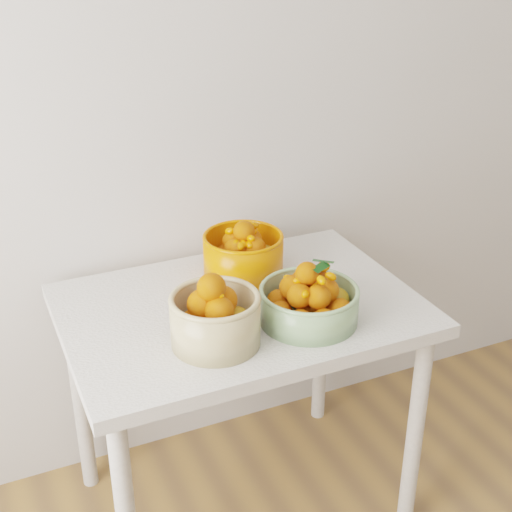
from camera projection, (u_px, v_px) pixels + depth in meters
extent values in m
cube|color=silver|center=(238.00, 60.00, 2.15)|extent=(4.00, 0.04, 2.70)
cube|color=silver|center=(240.00, 310.00, 2.04)|extent=(1.00, 0.70, 0.04)
cylinder|color=silver|center=(415.00, 433.00, 2.13)|extent=(0.05, 0.05, 0.71)
cylinder|color=silver|center=(80.00, 398.00, 2.28)|extent=(0.05, 0.05, 0.71)
cylinder|color=silver|center=(321.00, 337.00, 2.60)|extent=(0.05, 0.05, 0.71)
cylinder|color=tan|center=(215.00, 321.00, 1.82)|extent=(0.24, 0.24, 0.13)
torus|color=tan|center=(215.00, 299.00, 1.79)|extent=(0.24, 0.24, 0.02)
sphere|color=#D1660C|center=(237.00, 320.00, 1.85)|extent=(0.07, 0.07, 0.07)
sphere|color=#F2600A|center=(213.00, 314.00, 1.88)|extent=(0.08, 0.08, 0.08)
sphere|color=#F2600A|center=(193.00, 324.00, 1.83)|extent=(0.07, 0.07, 0.07)
sphere|color=#F2600A|center=(203.00, 337.00, 1.78)|extent=(0.08, 0.08, 0.08)
sphere|color=#F2600A|center=(230.00, 335.00, 1.79)|extent=(0.07, 0.07, 0.07)
sphere|color=#F2600A|center=(215.00, 326.00, 1.83)|extent=(0.08, 0.08, 0.08)
sphere|color=#F2600A|center=(223.00, 300.00, 1.82)|extent=(0.07, 0.07, 0.07)
sphere|color=#F2600A|center=(202.00, 304.00, 1.80)|extent=(0.08, 0.08, 0.08)
sphere|color=#F2600A|center=(219.00, 311.00, 1.77)|extent=(0.07, 0.07, 0.07)
sphere|color=#F2600A|center=(211.00, 287.00, 1.78)|extent=(0.07, 0.07, 0.07)
ellipsoid|color=#ED6504|center=(218.00, 295.00, 1.77)|extent=(0.04, 0.05, 0.03)
ellipsoid|color=#ED6504|center=(205.00, 287.00, 1.77)|extent=(0.05, 0.03, 0.04)
ellipsoid|color=#ED6504|center=(210.00, 295.00, 1.79)|extent=(0.05, 0.04, 0.04)
cylinder|color=#8CB17C|center=(309.00, 306.00, 1.93)|extent=(0.32, 0.32, 0.09)
torus|color=#8CB17C|center=(309.00, 290.00, 1.91)|extent=(0.32, 0.32, 0.01)
sphere|color=#D1660C|center=(336.00, 300.00, 1.96)|extent=(0.07, 0.07, 0.07)
sphere|color=#F2600A|center=(317.00, 292.00, 2.00)|extent=(0.06, 0.06, 0.06)
sphere|color=#F2600A|center=(294.00, 292.00, 2.00)|extent=(0.07, 0.07, 0.07)
sphere|color=#F2600A|center=(278.00, 301.00, 1.95)|extent=(0.07, 0.07, 0.07)
sphere|color=#F2600A|center=(281.00, 313.00, 1.90)|extent=(0.07, 0.07, 0.07)
sphere|color=#F2600A|center=(301.00, 322.00, 1.86)|extent=(0.07, 0.07, 0.07)
sphere|color=#F2600A|center=(324.00, 321.00, 1.86)|extent=(0.07, 0.07, 0.07)
sphere|color=#F2600A|center=(340.00, 312.00, 1.90)|extent=(0.07, 0.07, 0.07)
sphere|color=#F2600A|center=(309.00, 306.00, 1.93)|extent=(0.07, 0.07, 0.07)
sphere|color=#F2600A|center=(320.00, 283.00, 1.94)|extent=(0.07, 0.07, 0.07)
sphere|color=#F2600A|center=(301.00, 282.00, 1.94)|extent=(0.06, 0.06, 0.06)
sphere|color=#F2600A|center=(292.00, 288.00, 1.91)|extent=(0.07, 0.07, 0.07)
sphere|color=#F2600A|center=(299.00, 296.00, 1.87)|extent=(0.07, 0.07, 0.07)
sphere|color=#F2600A|center=(318.00, 297.00, 1.87)|extent=(0.07, 0.07, 0.07)
sphere|color=#F2600A|center=(327.00, 290.00, 1.90)|extent=(0.07, 0.07, 0.07)
sphere|color=#F2600A|center=(307.00, 274.00, 1.89)|extent=(0.06, 0.06, 0.06)
ellipsoid|color=#ED6504|center=(331.00, 276.00, 1.87)|extent=(0.04, 0.04, 0.04)
ellipsoid|color=#ED6504|center=(306.00, 268.00, 1.93)|extent=(0.03, 0.04, 0.03)
ellipsoid|color=#ED6504|center=(309.00, 283.00, 1.91)|extent=(0.04, 0.04, 0.03)
ellipsoid|color=#ED6504|center=(321.00, 280.00, 1.84)|extent=(0.03, 0.04, 0.03)
ellipsoid|color=#ED6504|center=(313.00, 284.00, 1.90)|extent=(0.04, 0.04, 0.03)
ellipsoid|color=#ED6504|center=(305.00, 294.00, 1.85)|extent=(0.04, 0.04, 0.03)
ellipsoid|color=#ED6504|center=(299.00, 281.00, 1.89)|extent=(0.04, 0.03, 0.03)
ellipsoid|color=#ED6504|center=(322.00, 265.00, 1.93)|extent=(0.04, 0.04, 0.03)
ellipsoid|color=#ED6504|center=(325.00, 266.00, 1.92)|extent=(0.04, 0.04, 0.03)
ellipsoid|color=#ED6504|center=(289.00, 279.00, 1.92)|extent=(0.04, 0.04, 0.03)
ellipsoid|color=#ED6504|center=(325.00, 268.00, 1.91)|extent=(0.04, 0.03, 0.04)
cylinder|color=#E55F06|center=(243.00, 256.00, 2.17)|extent=(0.31, 0.31, 0.13)
torus|color=#E55F06|center=(243.00, 237.00, 2.14)|extent=(0.31, 0.31, 0.01)
sphere|color=#D1660C|center=(265.00, 256.00, 2.20)|extent=(0.07, 0.07, 0.07)
sphere|color=#D1660C|center=(246.00, 251.00, 2.24)|extent=(0.07, 0.07, 0.07)
sphere|color=#F2600A|center=(225.00, 254.00, 2.22)|extent=(0.06, 0.06, 0.06)
sphere|color=#F2600A|center=(221.00, 265.00, 2.15)|extent=(0.06, 0.06, 0.06)
sphere|color=#F2600A|center=(241.00, 272.00, 2.11)|extent=(0.07, 0.07, 0.07)
sphere|color=#F2600A|center=(263.00, 267.00, 2.14)|extent=(0.07, 0.07, 0.07)
sphere|color=#F2600A|center=(243.00, 261.00, 2.18)|extent=(0.07, 0.07, 0.07)
sphere|color=#F2600A|center=(251.00, 240.00, 2.18)|extent=(0.07, 0.07, 0.07)
sphere|color=#F2600A|center=(233.00, 241.00, 2.17)|extent=(0.07, 0.07, 0.07)
sphere|color=#F2600A|center=(235.00, 250.00, 2.12)|extent=(0.07, 0.07, 0.07)
sphere|color=#F2600A|center=(254.00, 248.00, 2.13)|extent=(0.07, 0.07, 0.07)
sphere|color=#F2600A|center=(244.00, 232.00, 2.13)|extent=(0.07, 0.07, 0.07)
ellipsoid|color=#ED6504|center=(248.00, 236.00, 2.16)|extent=(0.04, 0.04, 0.04)
ellipsoid|color=#ED6504|center=(243.00, 231.00, 2.13)|extent=(0.03, 0.04, 0.02)
ellipsoid|color=#ED6504|center=(241.00, 246.00, 2.10)|extent=(0.04, 0.04, 0.03)
ellipsoid|color=#ED6504|center=(230.00, 231.00, 2.16)|extent=(0.04, 0.05, 0.04)
ellipsoid|color=#ED6504|center=(243.00, 244.00, 2.11)|extent=(0.03, 0.04, 0.03)
ellipsoid|color=#ED6504|center=(253.00, 232.00, 2.16)|extent=(0.04, 0.03, 0.03)
ellipsoid|color=#ED6504|center=(236.00, 243.00, 2.11)|extent=(0.04, 0.04, 0.03)
ellipsoid|color=#ED6504|center=(258.00, 243.00, 2.13)|extent=(0.04, 0.04, 0.03)
ellipsoid|color=#ED6504|center=(249.00, 245.00, 2.11)|extent=(0.03, 0.03, 0.03)
ellipsoid|color=#ED6504|center=(254.00, 226.00, 2.15)|extent=(0.04, 0.04, 0.03)
ellipsoid|color=#ED6504|center=(251.00, 238.00, 2.11)|extent=(0.03, 0.04, 0.03)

